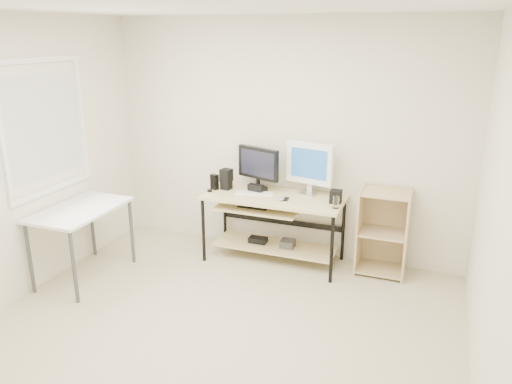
{
  "coord_description": "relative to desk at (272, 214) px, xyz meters",
  "views": [
    {
      "loc": [
        1.62,
        -3.14,
        2.42
      ],
      "look_at": [
        -0.07,
        1.3,
        0.89
      ],
      "focal_mm": 35.0,
      "sensor_mm": 36.0,
      "label": 1
    }
  ],
  "objects": [
    {
      "name": "audio_controller",
      "position": [
        -0.67,
        -0.01,
        0.3
      ],
      "size": [
        0.1,
        0.08,
        0.17
      ],
      "primitive_type": "cube",
      "rotation": [
        0.0,
        0.0,
        -0.38
      ],
      "color": "black",
      "rests_on": "desk"
    },
    {
      "name": "coaster",
      "position": [
        0.73,
        -0.16,
        0.21
      ],
      "size": [
        0.1,
        0.1,
        0.01
      ],
      "primitive_type": "cylinder",
      "rotation": [
        0.0,
        0.0,
        -0.37
      ],
      "color": "#976A44",
      "rests_on": "desk"
    },
    {
      "name": "keyboard",
      "position": [
        -0.2,
        -0.0,
        0.22
      ],
      "size": [
        0.42,
        0.2,
        0.01
      ],
      "primitive_type": "cube",
      "rotation": [
        0.0,
        0.0,
        0.22
      ],
      "color": "white",
      "rests_on": "desk"
    },
    {
      "name": "desk",
      "position": [
        0.0,
        0.0,
        0.0
      ],
      "size": [
        1.5,
        0.65,
        0.75
      ],
      "color": "beige",
      "rests_on": "ground"
    },
    {
      "name": "center_speaker",
      "position": [
        -0.2,
        0.06,
        0.25
      ],
      "size": [
        0.18,
        0.1,
        0.09
      ],
      "primitive_type": "cube",
      "rotation": [
        0.0,
        0.0,
        -0.14
      ],
      "color": "black",
      "rests_on": "desk"
    },
    {
      "name": "smartphone",
      "position": [
        0.18,
        -0.07,
        0.22
      ],
      "size": [
        0.08,
        0.13,
        0.01
      ],
      "primitive_type": "cube",
      "rotation": [
        0.0,
        0.0,
        0.15
      ],
      "color": "black",
      "rests_on": "desk"
    },
    {
      "name": "room",
      "position": [
        -0.11,
        -1.62,
        0.78
      ],
      "size": [
        4.01,
        4.01,
        2.62
      ],
      "color": "#C1B695",
      "rests_on": "ground"
    },
    {
      "name": "volume_puck",
      "position": [
        -0.69,
        -0.1,
        0.22
      ],
      "size": [
        0.07,
        0.07,
        0.02
      ],
      "primitive_type": "cylinder",
      "rotation": [
        0.0,
        0.0,
        -0.33
      ],
      "color": "black",
      "rests_on": "desk"
    },
    {
      "name": "side_table",
      "position": [
        -1.65,
        -1.06,
        0.13
      ],
      "size": [
        0.6,
        1.0,
        0.75
      ],
      "color": "white",
      "rests_on": "ground"
    },
    {
      "name": "speaker_right",
      "position": [
        0.69,
        0.01,
        0.28
      ],
      "size": [
        0.11,
        0.11,
        0.13
      ],
      "primitive_type": "cube",
      "rotation": [
        0.0,
        0.0,
        0.0
      ],
      "color": "black",
      "rests_on": "desk"
    },
    {
      "name": "black_monitor",
      "position": [
        -0.21,
        0.15,
        0.49
      ],
      "size": [
        0.51,
        0.22,
        0.48
      ],
      "rotation": [
        0.0,
        0.0,
        -0.32
      ],
      "color": "black",
      "rests_on": "desk"
    },
    {
      "name": "mouse",
      "position": [
        0.14,
        -0.1,
        0.23
      ],
      "size": [
        0.09,
        0.12,
        0.04
      ],
      "primitive_type": "ellipsoid",
      "rotation": [
        0.0,
        0.0,
        0.24
      ],
      "color": "#B3B3B8",
      "rests_on": "desk"
    },
    {
      "name": "speaker_left",
      "position": [
        -0.55,
        0.04,
        0.33
      ],
      "size": [
        0.13,
        0.13,
        0.23
      ],
      "rotation": [
        0.0,
        0.0,
        -0.15
      ],
      "color": "black",
      "rests_on": "desk"
    },
    {
      "name": "shelf_unit",
      "position": [
        1.18,
        0.16,
        -0.09
      ],
      "size": [
        0.5,
        0.4,
        0.9
      ],
      "color": "tan",
      "rests_on": "ground"
    },
    {
      "name": "drinking_glass",
      "position": [
        0.73,
        -0.16,
        0.28
      ],
      "size": [
        0.08,
        0.08,
        0.12
      ],
      "primitive_type": "cylinder",
      "rotation": [
        0.0,
        0.0,
        -0.37
      ],
      "color": "white",
      "rests_on": "coaster"
    },
    {
      "name": "white_imac",
      "position": [
        0.36,
        0.19,
        0.54
      ],
      "size": [
        0.53,
        0.17,
        0.57
      ],
      "rotation": [
        0.0,
        0.0,
        -0.22
      ],
      "color": "silver",
      "rests_on": "desk"
    }
  ]
}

